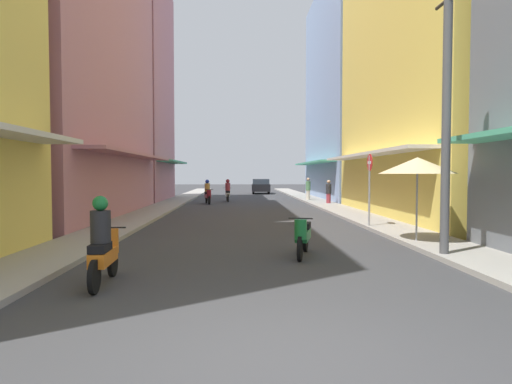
{
  "coord_description": "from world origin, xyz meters",
  "views": [
    {
      "loc": [
        -0.52,
        -4.51,
        1.95
      ],
      "look_at": [
        0.13,
        12.16,
        1.27
      ],
      "focal_mm": 31.1,
      "sensor_mm": 36.0,
      "label": 1
    }
  ],
  "objects_px": {
    "parked_car": "(261,186)",
    "street_sign_no_entry": "(369,180)",
    "motorbike_orange": "(103,245)",
    "vendor_umbrella": "(417,166)",
    "motorbike_maroon": "(208,193)",
    "pedestrian_midway": "(308,189)",
    "motorbike_white": "(228,192)",
    "utility_pole": "(446,114)",
    "pedestrian_foreground": "(329,193)",
    "motorbike_green": "(303,235)"
  },
  "relations": [
    {
      "from": "parked_car",
      "to": "street_sign_no_entry",
      "type": "bearing_deg",
      "value": -85.08
    },
    {
      "from": "motorbike_orange",
      "to": "vendor_umbrella",
      "type": "bearing_deg",
      "value": 29.7
    },
    {
      "from": "motorbike_orange",
      "to": "street_sign_no_entry",
      "type": "height_order",
      "value": "street_sign_no_entry"
    },
    {
      "from": "motorbike_maroon",
      "to": "parked_car",
      "type": "height_order",
      "value": "motorbike_maroon"
    },
    {
      "from": "pedestrian_midway",
      "to": "vendor_umbrella",
      "type": "xyz_separation_m",
      "value": [
        -0.06,
        -19.38,
        1.34
      ]
    },
    {
      "from": "motorbike_white",
      "to": "utility_pole",
      "type": "relative_size",
      "value": 0.28
    },
    {
      "from": "pedestrian_foreground",
      "to": "motorbike_orange",
      "type": "bearing_deg",
      "value": -112.12
    },
    {
      "from": "motorbike_orange",
      "to": "motorbike_white",
      "type": "xyz_separation_m",
      "value": [
        1.59,
        23.39,
        0.0
      ]
    },
    {
      "from": "motorbike_green",
      "to": "pedestrian_foreground",
      "type": "bearing_deg",
      "value": 76.5
    },
    {
      "from": "pedestrian_midway",
      "to": "vendor_umbrella",
      "type": "relative_size",
      "value": 0.7
    },
    {
      "from": "motorbike_orange",
      "to": "motorbike_maroon",
      "type": "height_order",
      "value": "same"
    },
    {
      "from": "parked_car",
      "to": "pedestrian_foreground",
      "type": "bearing_deg",
      "value": -78.08
    },
    {
      "from": "pedestrian_midway",
      "to": "utility_pole",
      "type": "bearing_deg",
      "value": -90.59
    },
    {
      "from": "utility_pole",
      "to": "street_sign_no_entry",
      "type": "xyz_separation_m",
      "value": [
        -0.1,
        5.53,
        -1.6
      ]
    },
    {
      "from": "pedestrian_midway",
      "to": "pedestrian_foreground",
      "type": "height_order",
      "value": "pedestrian_midway"
    },
    {
      "from": "motorbike_orange",
      "to": "motorbike_green",
      "type": "bearing_deg",
      "value": 33.03
    },
    {
      "from": "pedestrian_foreground",
      "to": "pedestrian_midway",
      "type": "bearing_deg",
      "value": 99.86
    },
    {
      "from": "motorbike_green",
      "to": "motorbike_white",
      "type": "bearing_deg",
      "value": 96.25
    },
    {
      "from": "pedestrian_midway",
      "to": "vendor_umbrella",
      "type": "bearing_deg",
      "value": -90.17
    },
    {
      "from": "motorbike_white",
      "to": "parked_car",
      "type": "height_order",
      "value": "motorbike_white"
    },
    {
      "from": "motorbike_green",
      "to": "utility_pole",
      "type": "relative_size",
      "value": 0.27
    },
    {
      "from": "motorbike_green",
      "to": "parked_car",
      "type": "xyz_separation_m",
      "value": [
        0.7,
        33.31,
        0.24
      ]
    },
    {
      "from": "motorbike_maroon",
      "to": "utility_pole",
      "type": "height_order",
      "value": "utility_pole"
    },
    {
      "from": "motorbike_green",
      "to": "vendor_umbrella",
      "type": "relative_size",
      "value": 0.74
    },
    {
      "from": "motorbike_white",
      "to": "pedestrian_foreground",
      "type": "distance_m",
      "value": 7.41
    },
    {
      "from": "motorbike_maroon",
      "to": "motorbike_green",
      "type": "bearing_deg",
      "value": -79.25
    },
    {
      "from": "motorbike_green",
      "to": "motorbike_white",
      "type": "relative_size",
      "value": 0.98
    },
    {
      "from": "motorbike_green",
      "to": "pedestrian_midway",
      "type": "height_order",
      "value": "pedestrian_midway"
    },
    {
      "from": "motorbike_green",
      "to": "vendor_umbrella",
      "type": "height_order",
      "value": "vendor_umbrella"
    },
    {
      "from": "motorbike_white",
      "to": "pedestrian_midway",
      "type": "height_order",
      "value": "pedestrian_midway"
    },
    {
      "from": "motorbike_maroon",
      "to": "street_sign_no_entry",
      "type": "distance_m",
      "value": 15.01
    },
    {
      "from": "vendor_umbrella",
      "to": "utility_pole",
      "type": "distance_m",
      "value": 2.3
    },
    {
      "from": "motorbike_green",
      "to": "pedestrian_midway",
      "type": "bearing_deg",
      "value": 80.7
    },
    {
      "from": "parked_car",
      "to": "pedestrian_foreground",
      "type": "distance_m",
      "value": 16.54
    },
    {
      "from": "motorbike_green",
      "to": "pedestrian_midway",
      "type": "xyz_separation_m",
      "value": [
        3.44,
        21.0,
        0.33
      ]
    },
    {
      "from": "pedestrian_foreground",
      "to": "motorbike_green",
      "type": "bearing_deg",
      "value": -103.5
    },
    {
      "from": "motorbike_orange",
      "to": "vendor_umbrella",
      "type": "distance_m",
      "value": 8.48
    },
    {
      "from": "parked_car",
      "to": "pedestrian_foreground",
      "type": "height_order",
      "value": "pedestrian_foreground"
    },
    {
      "from": "motorbike_white",
      "to": "pedestrian_midway",
      "type": "relative_size",
      "value": 1.08
    },
    {
      "from": "motorbike_maroon",
      "to": "utility_pole",
      "type": "relative_size",
      "value": 0.27
    },
    {
      "from": "motorbike_white",
      "to": "utility_pole",
      "type": "height_order",
      "value": "utility_pole"
    },
    {
      "from": "street_sign_no_entry",
      "to": "motorbike_maroon",
      "type": "bearing_deg",
      "value": 116.34
    },
    {
      "from": "parked_car",
      "to": "motorbike_orange",
      "type": "bearing_deg",
      "value": -97.27
    },
    {
      "from": "motorbike_orange",
      "to": "motorbike_white",
      "type": "height_order",
      "value": "same"
    },
    {
      "from": "motorbike_maroon",
      "to": "utility_pole",
      "type": "distance_m",
      "value": 20.29
    },
    {
      "from": "motorbike_white",
      "to": "utility_pole",
      "type": "bearing_deg",
      "value": -75.47
    },
    {
      "from": "motorbike_green",
      "to": "parked_car",
      "type": "height_order",
      "value": "parked_car"
    },
    {
      "from": "motorbike_green",
      "to": "street_sign_no_entry",
      "type": "height_order",
      "value": "street_sign_no_entry"
    },
    {
      "from": "pedestrian_foreground",
      "to": "parked_car",
      "type": "bearing_deg",
      "value": 101.92
    },
    {
      "from": "motorbike_green",
      "to": "motorbike_white",
      "type": "distance_m",
      "value": 20.99
    }
  ]
}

